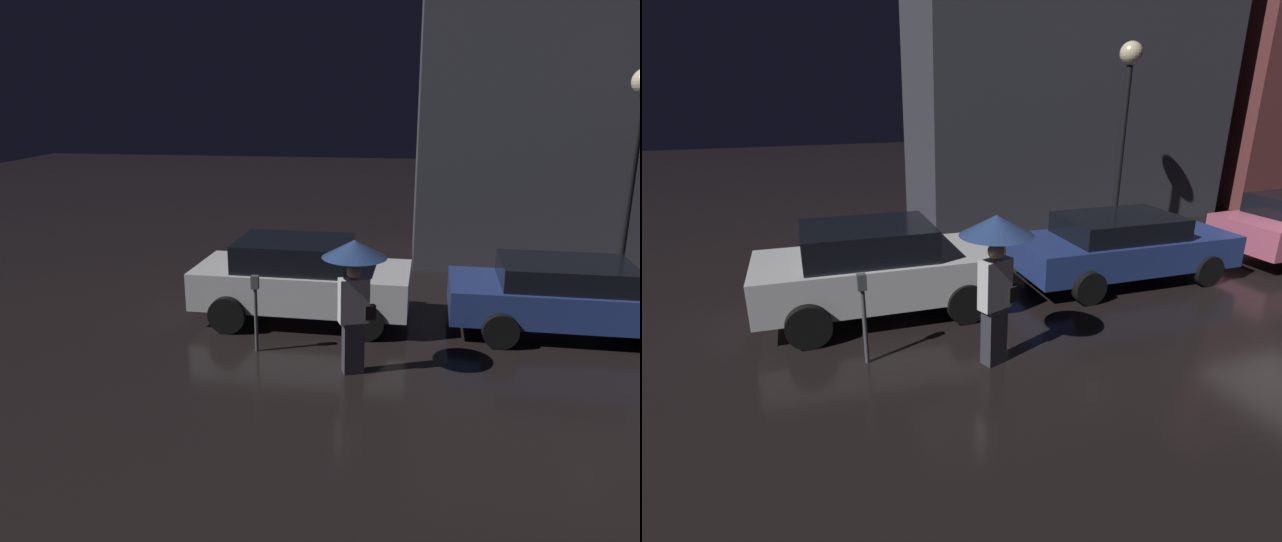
# 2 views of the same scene
# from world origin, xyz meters

# --- Properties ---
(building_facade_left) EXTENTS (8.82, 3.00, 7.18)m
(building_facade_left) POSITION_xyz_m (-1.75, 6.50, 3.59)
(building_facade_left) COLOR #3D3D47
(building_facade_left) RESTS_ON ground
(parked_car_white) EXTENTS (4.01, 1.95, 1.54)m
(parked_car_white) POSITION_xyz_m (-8.27, 1.45, 0.80)
(parked_car_white) COLOR silver
(parked_car_white) RESTS_ON ground
(parked_car_blue) EXTENTS (4.32, 1.94, 1.31)m
(parked_car_blue) POSITION_xyz_m (-3.45, 1.40, 0.70)
(parked_car_blue) COLOR navy
(parked_car_blue) RESTS_ON ground
(pedestrian_with_umbrella) EXTENTS (0.96, 0.96, 2.10)m
(pedestrian_with_umbrella) POSITION_xyz_m (-7.10, -0.73, 1.60)
(pedestrian_with_umbrella) COLOR #383842
(pedestrian_with_umbrella) RESTS_ON ground
(parking_meter) EXTENTS (0.12, 0.10, 1.31)m
(parking_meter) POSITION_xyz_m (-8.75, -0.15, 0.81)
(parking_meter) COLOR #4C5154
(parking_meter) RESTS_ON ground
(street_lamp_near) EXTENTS (0.51, 0.51, 4.59)m
(street_lamp_near) POSITION_xyz_m (-1.90, 3.80, 3.47)
(street_lamp_near) COLOR black
(street_lamp_near) RESTS_ON ground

